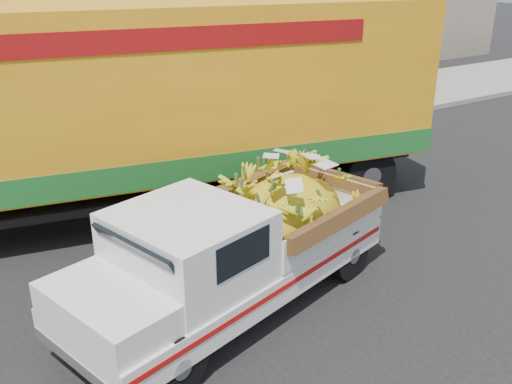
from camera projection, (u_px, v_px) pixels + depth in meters
ground at (249, 273)px, 8.74m from camera, size 100.00×100.00×0.00m
curb at (123, 166)px, 12.98m from camera, size 60.00×0.25×0.15m
sidewalk at (94, 142)px, 14.62m from camera, size 60.00×4.00×0.14m
pickup_truck at (251, 239)px, 7.85m from camera, size 5.09×2.98×1.68m
semi_trailer at (109, 105)px, 9.81m from camera, size 12.08×4.73×3.80m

